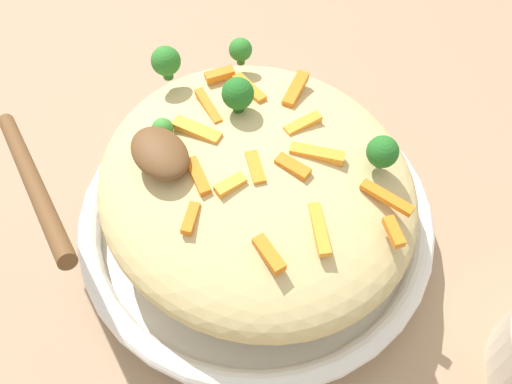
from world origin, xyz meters
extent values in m
plane|color=#9E7F60|center=(0.00, 0.00, 0.00)|extent=(2.40, 2.40, 0.00)
cylinder|color=white|center=(0.00, 0.00, 0.01)|extent=(0.29, 0.29, 0.02)
torus|color=white|center=(0.00, 0.00, 0.03)|extent=(0.32, 0.32, 0.02)
torus|color=black|center=(0.00, 0.00, 0.04)|extent=(0.31, 0.31, 0.00)
ellipsoid|color=#D1BA7A|center=(0.00, 0.00, 0.08)|extent=(0.28, 0.26, 0.08)
cube|color=orange|center=(-0.03, -0.02, 0.12)|extent=(0.03, 0.02, 0.01)
cube|color=orange|center=(-0.03, -0.04, 0.12)|extent=(0.04, 0.04, 0.01)
cube|color=orange|center=(0.07, 0.00, 0.12)|extent=(0.04, 0.01, 0.01)
cube|color=orange|center=(-0.09, -0.06, 0.12)|extent=(0.04, 0.02, 0.01)
cube|color=orange|center=(0.04, -0.07, 0.12)|extent=(0.03, 0.04, 0.01)
cube|color=orange|center=(-0.07, 0.04, 0.12)|extent=(0.03, 0.01, 0.01)
cube|color=orange|center=(-0.01, 0.03, 0.12)|extent=(0.01, 0.02, 0.01)
cube|color=orange|center=(-0.01, 0.01, 0.12)|extent=(0.03, 0.02, 0.01)
cube|color=orange|center=(-0.11, -0.04, 0.12)|extent=(0.03, 0.02, 0.01)
cube|color=orange|center=(-0.02, 0.07, 0.12)|extent=(0.02, 0.02, 0.01)
cube|color=orange|center=(0.01, 0.05, 0.12)|extent=(0.04, 0.02, 0.01)
cube|color=orange|center=(-0.08, 0.00, 0.12)|extent=(0.04, 0.03, 0.01)
cube|color=orange|center=(0.01, -0.05, 0.12)|extent=(0.01, 0.03, 0.01)
cube|color=orange|center=(0.06, -0.04, 0.12)|extent=(0.04, 0.01, 0.01)
cube|color=orange|center=(0.05, 0.02, 0.12)|extent=(0.04, 0.03, 0.01)
cube|color=orange|center=(0.09, -0.03, 0.12)|extent=(0.02, 0.03, 0.01)
cylinder|color=#205B1C|center=(0.05, -0.02, 0.13)|extent=(0.01, 0.01, 0.01)
sphere|color=#236B23|center=(0.05, -0.02, 0.14)|extent=(0.03, 0.03, 0.03)
cylinder|color=#296820|center=(0.10, -0.05, 0.12)|extent=(0.01, 0.01, 0.01)
sphere|color=#2D7A28|center=(0.10, -0.05, 0.13)|extent=(0.02, 0.02, 0.02)
cylinder|color=#205B1C|center=(-0.06, -0.08, 0.12)|extent=(0.01, 0.01, 0.01)
sphere|color=#236B23|center=(-0.06, -0.08, 0.13)|extent=(0.03, 0.03, 0.03)
cylinder|color=#377928|center=(0.06, 0.05, 0.12)|extent=(0.01, 0.01, 0.01)
sphere|color=#3D8E33|center=(0.06, 0.05, 0.13)|extent=(0.02, 0.02, 0.02)
cylinder|color=#296820|center=(0.12, 0.01, 0.12)|extent=(0.01, 0.01, 0.01)
sphere|color=#2D7A28|center=(0.12, 0.01, 0.14)|extent=(0.03, 0.03, 0.03)
ellipsoid|color=brown|center=(0.04, 0.06, 0.13)|extent=(0.06, 0.04, 0.02)
cylinder|color=brown|center=(0.05, 0.15, 0.16)|extent=(0.19, 0.03, 0.07)
camera|label=1|loc=(-0.23, 0.17, 0.49)|focal=42.14mm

